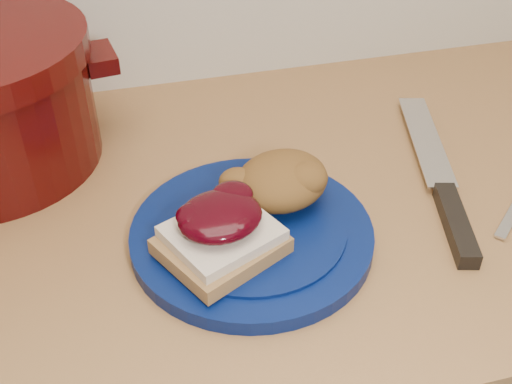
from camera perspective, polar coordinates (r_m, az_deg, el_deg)
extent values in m
cylinder|color=#051348|center=(0.69, -0.38, -3.82)|extent=(0.34, 0.34, 0.02)
cube|color=olive|center=(0.65, -3.13, -4.79)|extent=(0.14, 0.14, 0.02)
cube|color=beige|center=(0.64, -3.05, -3.65)|extent=(0.13, 0.12, 0.01)
ellipsoid|color=black|center=(0.63, -3.23, -2.15)|extent=(0.11, 0.10, 0.03)
ellipsoid|color=brown|center=(0.70, 2.31, 1.04)|extent=(0.13, 0.12, 0.05)
cube|color=black|center=(0.74, 17.34, -2.71)|extent=(0.05, 0.13, 0.02)
cube|color=silver|center=(0.86, 14.85, 4.57)|extent=(0.09, 0.21, 0.00)
cube|color=#370705|center=(0.83, -13.74, 11.47)|extent=(0.04, 0.07, 0.02)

